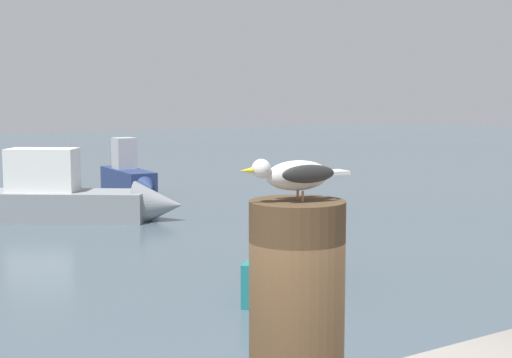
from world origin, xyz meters
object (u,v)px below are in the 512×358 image
object	(u,v)px
boat_teal	(291,256)
boat_grey	(76,198)
mooring_post	(297,338)
boat_navy	(130,179)
seagull	(296,174)

from	to	relation	value
boat_teal	boat_grey	world-z (taller)	boat_grey
mooring_post	boat_teal	size ratio (longest dim) A/B	0.31
boat_grey	boat_navy	xyz separation A→B (m)	(2.89, 3.33, -0.01)
seagull	boat_grey	xyz separation A→B (m)	(4.74, 15.32, -2.18)
mooring_post	boat_grey	xyz separation A→B (m)	(4.73, 15.33, -1.62)
mooring_post	boat_navy	distance (m)	20.22
seagull	boat_navy	bearing A→B (deg)	67.76
boat_teal	boat_grey	distance (m)	7.85
seagull	mooring_post	bearing A→B (deg)	-9.19
mooring_post	boat_teal	xyz separation A→B (m)	(5.48, 7.51, -1.73)
mooring_post	seagull	size ratio (longest dim) A/B	2.39
boat_teal	boat_grey	xyz separation A→B (m)	(-0.75, 7.82, 0.10)
boat_teal	boat_grey	bearing A→B (deg)	95.47
seagull	boat_grey	bearing A→B (deg)	72.82
seagull	boat_navy	size ratio (longest dim) A/B	0.11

